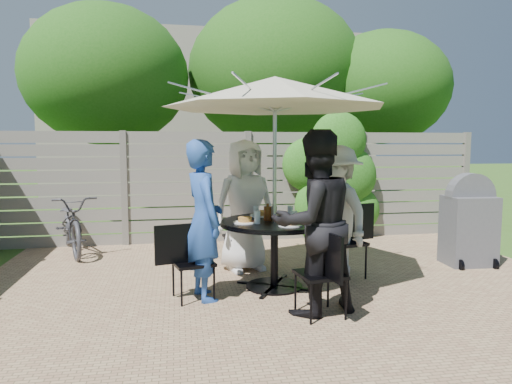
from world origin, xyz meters
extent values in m
plane|color=#36571B|center=(0.00, 0.00, 0.00)|extent=(60.00, 60.00, 0.00)
cube|color=tan|center=(0.00, 0.50, 0.01)|extent=(7.00, 6.00, 0.02)
cube|color=gray|center=(0.00, 3.00, 0.93)|extent=(8.00, 0.10, 1.85)
ellipsoid|color=#215D15|center=(1.40, 2.85, 0.90)|extent=(1.20, 0.70, 1.80)
cube|color=gray|center=(0.00, 12.00, 2.50)|extent=(10.00, 6.00, 5.00)
ellipsoid|color=#1F5313|center=(-2.50, 5.00, 2.97)|extent=(3.20, 3.20, 2.72)
ellipsoid|color=#1F5313|center=(1.00, 5.50, 3.18)|extent=(3.80, 3.80, 3.23)
ellipsoid|color=#1F5313|center=(3.20, 4.80, 2.83)|extent=(2.80, 2.80, 2.38)
cylinder|color=black|center=(-0.10, 0.43, 0.77)|extent=(1.46, 1.46, 0.03)
cylinder|color=black|center=(-0.10, 0.43, 0.38)|extent=(0.09, 0.09, 0.77)
cylinder|color=black|center=(-0.10, 0.43, 0.02)|extent=(0.64, 0.64, 0.04)
cylinder|color=silver|center=(-0.10, 0.43, 1.12)|extent=(0.04, 0.04, 2.25)
cone|color=#B8B298|center=(-0.10, 0.43, 2.20)|extent=(2.99, 2.99, 0.34)
cube|color=black|center=(-0.35, 1.35, 0.42)|extent=(0.48, 0.48, 0.03)
cube|color=black|center=(-0.38, 1.55, 0.65)|extent=(0.10, 0.41, 0.42)
imported|color=silver|center=(-0.31, 1.23, 0.85)|extent=(0.94, 0.74, 1.70)
cube|color=black|center=(-1.02, 0.19, 0.41)|extent=(0.48, 0.48, 0.03)
cube|color=black|center=(-1.21, 0.14, 0.62)|extent=(0.39, 0.12, 0.41)
imported|color=#244A9C|center=(-0.90, 0.22, 0.84)|extent=(0.55, 0.70, 1.69)
cube|color=black|center=(0.15, -0.48, 0.42)|extent=(0.46, 0.46, 0.03)
cube|color=black|center=(0.18, -0.69, 0.64)|extent=(0.09, 0.41, 0.42)
imported|color=black|center=(0.12, -0.37, 0.89)|extent=(1.01, 0.87, 1.77)
cube|color=black|center=(0.82, 0.68, 0.45)|extent=(0.54, 0.54, 0.03)
cube|color=black|center=(1.03, 0.74, 0.68)|extent=(0.43, 0.14, 0.45)
imported|color=#A6A7A2|center=(0.70, 0.65, 0.81)|extent=(0.85, 1.17, 1.62)
cylinder|color=white|center=(-0.19, 0.78, 0.79)|extent=(0.26, 0.26, 0.01)
cylinder|color=#A2682F|center=(-0.19, 0.78, 0.82)|extent=(0.15, 0.15, 0.05)
cylinder|color=white|center=(-0.45, 0.34, 0.79)|extent=(0.26, 0.26, 0.01)
cylinder|color=#A2682F|center=(-0.45, 0.34, 0.82)|extent=(0.15, 0.15, 0.05)
cylinder|color=white|center=(-0.01, 0.09, 0.79)|extent=(0.26, 0.26, 0.01)
cylinder|color=#A2682F|center=(-0.01, 0.09, 0.82)|extent=(0.15, 0.15, 0.05)
cylinder|color=white|center=(0.25, 0.53, 0.79)|extent=(0.26, 0.26, 0.01)
cylinder|color=#A2682F|center=(0.25, 0.53, 0.82)|extent=(0.15, 0.15, 0.05)
cylinder|color=silver|center=(-0.27, 0.66, 0.85)|extent=(0.07, 0.07, 0.14)
cylinder|color=silver|center=(-0.32, 0.26, 0.85)|extent=(0.07, 0.07, 0.14)
cylinder|color=silver|center=(0.07, 0.21, 0.85)|extent=(0.07, 0.07, 0.14)
cylinder|color=silver|center=(0.12, 0.60, 0.85)|extent=(0.07, 0.07, 0.14)
cylinder|color=#59280C|center=(-0.17, 0.47, 0.86)|extent=(0.09, 0.09, 0.16)
cylinder|color=#C6B293|center=(-0.06, 0.67, 0.84)|extent=(0.08, 0.08, 0.12)
imported|color=#333338|center=(-2.74, 2.60, 0.45)|extent=(1.13, 1.80, 0.89)
cube|color=#505054|center=(2.68, 0.95, 0.47)|extent=(0.64, 0.51, 0.94)
cylinder|color=#505054|center=(2.68, 0.95, 0.94)|extent=(0.63, 0.23, 0.62)
camera|label=1|loc=(-1.16, -4.50, 1.64)|focal=32.00mm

